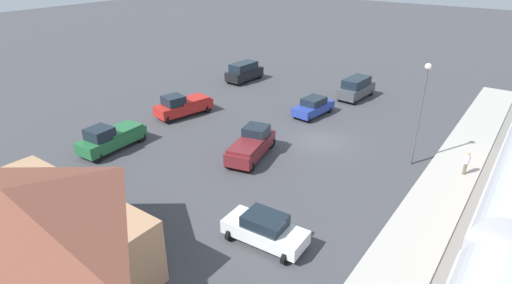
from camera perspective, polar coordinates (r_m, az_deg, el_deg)
ground_plane at (r=33.95m, az=8.88°, el=0.07°), size 200.00×200.00×0.00m
platform at (r=31.28m, az=25.35°, el=-4.23°), size 3.20×46.00×0.30m
passenger_train at (r=18.70m, az=30.42°, el=-16.47°), size 2.93×38.35×4.98m
station_building at (r=21.76m, az=-30.56°, el=-11.13°), size 11.70×8.69×5.04m
pedestrian_on_platform at (r=31.13m, az=27.18°, el=-2.41°), size 0.36×0.36×1.71m
pickup_red at (r=39.09m, az=-10.14°, el=5.03°), size 3.09×5.70×2.14m
pickup_green at (r=33.70m, az=-19.50°, el=0.58°), size 2.22×5.49×2.14m
suv_black at (r=49.21m, az=-1.65°, el=9.75°), size 2.16×4.98×2.22m
pickup_maroon at (r=30.65m, az=-0.61°, el=-0.35°), size 3.18×5.71×2.14m
sedan_white at (r=22.10m, az=1.24°, el=-12.01°), size 4.59×2.45×1.74m
suv_charcoal at (r=44.43m, az=13.74°, el=7.32°), size 2.29×5.02×2.22m
sedan_blue at (r=39.01m, az=7.97°, el=4.91°), size 2.30×4.67×1.74m
light_pole_near_platform at (r=30.32m, az=21.99°, el=5.05°), size 0.44×0.44×7.49m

